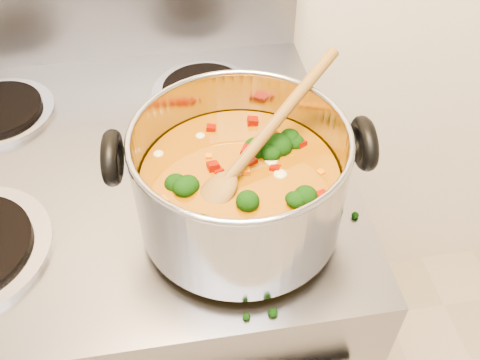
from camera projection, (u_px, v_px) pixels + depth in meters
The scene contains 4 objects.
electric_range at pixel (141, 310), 1.17m from camera, with size 0.75×0.68×1.08m.
stockpot at pixel (240, 183), 0.69m from camera, with size 0.33×0.27×0.16m.
wooden_spoon at pixel (248, 155), 0.67m from camera, with size 0.23×0.19×0.12m.
cooktop_crumbs at pixel (290, 272), 0.69m from camera, with size 0.25×0.16×0.01m.
Camera 1 is at (0.15, 0.53, 1.50)m, focal length 40.00 mm.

